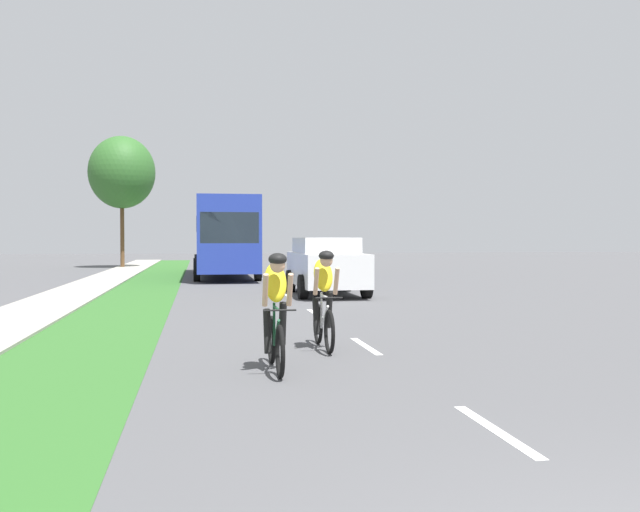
# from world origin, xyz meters

# --- Properties ---
(ground_plane) EXTENTS (120.00, 120.00, 0.00)m
(ground_plane) POSITION_xyz_m (0.00, 20.00, 0.00)
(ground_plane) COLOR #4C4C4F
(grass_verge) EXTENTS (2.26, 70.00, 0.01)m
(grass_verge) POSITION_xyz_m (-4.52, 20.00, 0.00)
(grass_verge) COLOR #2D6026
(grass_verge) RESTS_ON ground_plane
(sidewalk_concrete) EXTENTS (1.95, 70.00, 0.10)m
(sidewalk_concrete) POSITION_xyz_m (-6.62, 20.00, 0.00)
(sidewalk_concrete) COLOR #9E998E
(sidewalk_concrete) RESTS_ON ground_plane
(lane_markings_center) EXTENTS (0.12, 52.71, 0.01)m
(lane_markings_center) POSITION_xyz_m (0.00, 24.00, 0.00)
(lane_markings_center) COLOR white
(lane_markings_center) RESTS_ON ground_plane
(cyclist_lead) EXTENTS (0.42, 1.72, 1.58)m
(cyclist_lead) POSITION_xyz_m (-1.68, 6.83, 0.81)
(cyclist_lead) COLOR black
(cyclist_lead) RESTS_ON ground_plane
(cyclist_trailing) EXTENTS (0.42, 1.72, 1.58)m
(cyclist_trailing) POSITION_xyz_m (-0.73, 8.55, 0.81)
(cyclist_trailing) COLOR black
(cyclist_trailing) RESTS_ON ground_plane
(suv_white) EXTENTS (2.15, 4.70, 1.79)m
(suv_white) POSITION_xyz_m (1.24, 19.13, 0.95)
(suv_white) COLOR silver
(suv_white) RESTS_ON ground_plane
(bus_blue) EXTENTS (2.78, 11.60, 3.48)m
(bus_blue) POSITION_xyz_m (-1.52, 30.41, 1.98)
(bus_blue) COLOR #23389E
(bus_blue) RESTS_ON ground_plane
(street_tree_far) EXTENTS (3.93, 3.93, 7.88)m
(street_tree_far) POSITION_xyz_m (-7.22, 40.92, 5.71)
(street_tree_far) COLOR brown
(street_tree_far) RESTS_ON ground_plane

